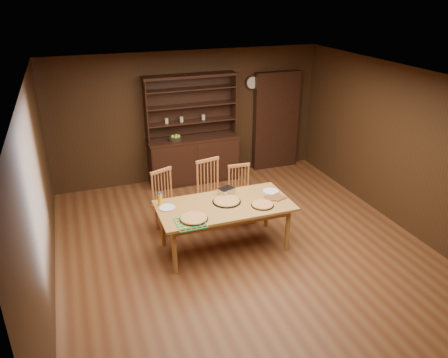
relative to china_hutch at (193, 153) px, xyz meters
name	(u,v)px	position (x,y,z in m)	size (l,w,h in m)	color
floor	(244,249)	(0.00, -2.75, -0.60)	(6.00, 6.00, 0.00)	brown
room_shell	(246,153)	(0.00, -2.75, 0.98)	(6.00, 6.00, 6.00)	silver
china_hutch	(193,153)	(0.00, 0.00, 0.00)	(1.84, 0.52, 2.17)	black
doorway	(276,121)	(1.90, 0.15, 0.45)	(1.00, 0.18, 2.10)	black
wall_clock	(252,83)	(1.35, 0.20, 1.30)	(0.30, 0.05, 0.30)	black
dining_table	(225,209)	(-0.27, -2.61, 0.08)	(1.99, 0.99, 0.75)	#A47139
chair_left	(166,198)	(-0.96, -1.71, -0.05)	(0.54, 0.53, 1.03)	#B76C3F
chair_center	(211,189)	(-0.19, -1.71, -0.01)	(0.53, 0.51, 1.10)	#B76C3F
chair_right	(240,191)	(0.30, -1.82, -0.08)	(0.42, 0.40, 0.98)	#B76C3F
pizza_left	(194,218)	(-0.82, -2.89, 0.17)	(0.40, 0.40, 0.04)	black
pizza_right	(263,205)	(0.25, -2.84, 0.17)	(0.34, 0.34, 0.04)	black
pizza_center	(227,201)	(-0.21, -2.55, 0.17)	(0.43, 0.43, 0.04)	black
cooling_rack	(191,223)	(-0.90, -2.99, 0.16)	(0.38, 0.38, 0.02)	#0C9D4B
plate_left	(167,208)	(-1.10, -2.43, 0.16)	(0.25, 0.25, 0.02)	silver
plate_right	(271,191)	(0.57, -2.45, 0.16)	(0.26, 0.26, 0.02)	silver
foil_dish	(226,191)	(-0.12, -2.28, 0.20)	(0.24, 0.17, 0.10)	silver
juice_bottle	(160,199)	(-1.17, -2.32, 0.25)	(0.06, 0.06, 0.21)	#FFA70D
pot_holder_a	(277,197)	(0.57, -2.67, 0.16)	(0.21, 0.21, 0.02)	#B1141F
pot_holder_b	(271,198)	(0.47, -2.67, 0.16)	(0.19, 0.19, 0.01)	#B1141F
fruit_bowl	(175,138)	(-0.37, -0.07, 0.39)	(0.28, 0.28, 0.12)	black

